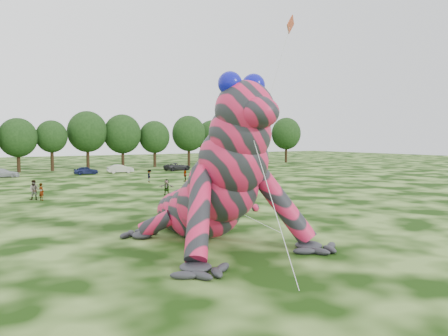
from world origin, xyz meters
TOP-DOWN VIEW (x-y plane):
  - ground at (0.00, 0.00)m, footprint 240.00×240.00m
  - inflatable_gecko at (-1.02, 0.30)m, footprint 15.75×18.43m
  - flying_kite at (9.35, 5.06)m, footprint 3.50×3.78m
  - tree_8 at (-4.22, 56.99)m, footprint 6.14×5.53m
  - tree_9 at (1.06, 57.35)m, footprint 5.27×4.74m
  - tree_10 at (7.40, 58.58)m, footprint 7.09×6.38m
  - tree_11 at (13.79, 58.20)m, footprint 7.01×6.31m
  - tree_12 at (20.01, 57.74)m, footprint 5.99×5.39m
  - tree_13 at (27.13, 57.13)m, footprint 6.83×6.15m
  - tree_14 at (33.46, 58.72)m, footprint 6.82×6.14m
  - tree_15 at (38.47, 57.77)m, footprint 7.17×6.45m
  - tree_16 at (45.45, 59.37)m, footprint 6.26×5.63m
  - tree_17 at (51.95, 56.66)m, footprint 6.98×6.28m
  - car_3 at (-7.36, 47.93)m, footprint 4.74×2.56m
  - car_4 at (4.20, 47.09)m, footprint 3.76×1.74m
  - car_5 at (9.60, 46.92)m, footprint 4.25×1.76m
  - car_6 at (19.86, 47.13)m, footprint 5.14×3.04m
  - car_7 at (28.97, 46.07)m, footprint 4.46×2.09m
  - spectator_1 at (-6.85, 21.15)m, footprint 1.12×1.03m
  - spectator_0 at (-6.33, 20.59)m, footprint 0.61×0.69m
  - spectator_3 at (12.48, 29.28)m, footprint 0.75×1.08m
  - spectator_5 at (4.96, 18.17)m, footprint 1.52×1.08m
  - spectator_2 at (8.11, 30.65)m, footprint 1.03×1.23m

SIDE VIEW (x-z plane):
  - ground at x=0.00m, z-range 0.00..0.00m
  - car_4 at x=4.20m, z-range 0.00..1.25m
  - car_7 at x=28.97m, z-range 0.00..1.26m
  - car_3 at x=-7.36m, z-range 0.00..1.31m
  - car_6 at x=19.86m, z-range 0.00..1.34m
  - car_5 at x=9.60m, z-range 0.00..1.37m
  - spectator_5 at x=4.96m, z-range 0.00..1.58m
  - spectator_0 at x=-6.33m, z-range 0.00..1.60m
  - spectator_2 at x=8.11m, z-range 0.00..1.65m
  - spectator_3 at x=12.48m, z-range 0.00..1.71m
  - spectator_1 at x=-6.85m, z-range 0.00..1.85m
  - tree_9 at x=1.06m, z-range 0.00..8.68m
  - inflatable_gecko at x=-1.02m, z-range 0.00..8.89m
  - tree_8 at x=-4.22m, z-range 0.00..8.94m
  - tree_12 at x=20.01m, z-range 0.00..8.97m
  - tree_16 at x=45.45m, z-range 0.00..9.37m
  - tree_14 at x=33.46m, z-range 0.00..9.40m
  - tree_15 at x=38.47m, z-range 0.00..9.63m
  - tree_11 at x=13.79m, z-range 0.00..10.07m
  - tree_13 at x=27.13m, z-range 0.00..10.13m
  - tree_17 at x=51.95m, z-range 0.00..10.30m
  - tree_10 at x=7.40m, z-range 0.00..10.50m
  - flying_kite at x=9.35m, z-range 5.78..21.06m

